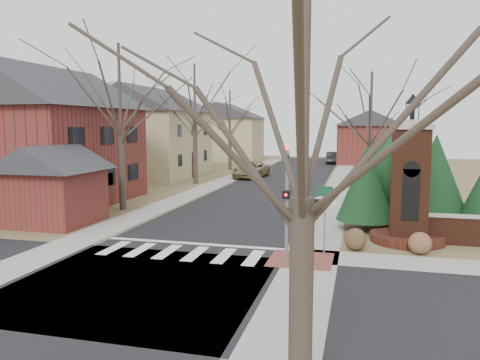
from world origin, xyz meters
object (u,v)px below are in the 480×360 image
(traffic_signal_pole, at_px, (287,194))
(distant_car, at_px, (333,157))
(brick_gate_monument, at_px, (409,193))
(sign_post, at_px, (325,206))
(pickup_truck, at_px, (251,170))

(traffic_signal_pole, height_order, distant_car, traffic_signal_pole)
(traffic_signal_pole, height_order, brick_gate_monument, brick_gate_monument)
(sign_post, bearing_deg, pickup_truck, 109.17)
(pickup_truck, bearing_deg, sign_post, -67.05)
(traffic_signal_pole, height_order, pickup_truck, traffic_signal_pole)
(traffic_signal_pole, distance_m, sign_post, 2.02)
(distant_car, bearing_deg, traffic_signal_pole, 89.00)
(brick_gate_monument, bearing_deg, distant_car, 97.58)
(pickup_truck, bearing_deg, distant_car, 74.28)
(brick_gate_monument, xyz_separation_m, distant_car, (-5.60, 42.06, -1.37))
(brick_gate_monument, bearing_deg, sign_post, -138.58)
(distant_car, bearing_deg, sign_post, 90.68)
(sign_post, bearing_deg, traffic_signal_pole, -132.43)
(brick_gate_monument, height_order, distant_car, brick_gate_monument)
(sign_post, height_order, pickup_truck, sign_post)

